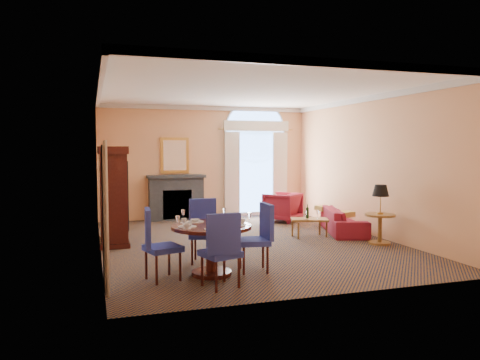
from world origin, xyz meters
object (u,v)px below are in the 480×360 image
object	(u,v)px
dining_table	(211,238)
armchair	(282,207)
side_table	(380,208)
sofa	(344,221)
armoire	(113,197)
coffee_table	(310,220)

from	to	relation	value
dining_table	armchair	bearing A→B (deg)	55.65
armchair	side_table	xyz separation A→B (m)	(0.77, -3.40, 0.37)
sofa	side_table	distance (m)	1.47
armoire	dining_table	world-z (taller)	armoire
armoire	armchair	world-z (taller)	armoire
sofa	side_table	xyz separation A→B (m)	(0.05, -1.39, 0.48)
coffee_table	side_table	distance (m)	1.61
side_table	armchair	bearing A→B (deg)	102.82
dining_table	sofa	size ratio (longest dim) A/B	0.65
dining_table	coffee_table	world-z (taller)	dining_table
armoire	side_table	distance (m)	5.57
sofa	coffee_table	world-z (taller)	coffee_table
dining_table	side_table	xyz separation A→B (m)	(3.95, 1.25, 0.17)
sofa	side_table	size ratio (longest dim) A/B	1.61
coffee_table	dining_table	bearing A→B (deg)	-121.05
sofa	coffee_table	bearing A→B (deg)	120.71
armchair	dining_table	bearing A→B (deg)	15.64
sofa	side_table	bearing A→B (deg)	-160.25
armoire	dining_table	bearing A→B (deg)	-64.76
dining_table	side_table	size ratio (longest dim) A/B	1.04
armchair	side_table	size ratio (longest dim) A/B	0.71
dining_table	sofa	distance (m)	4.72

